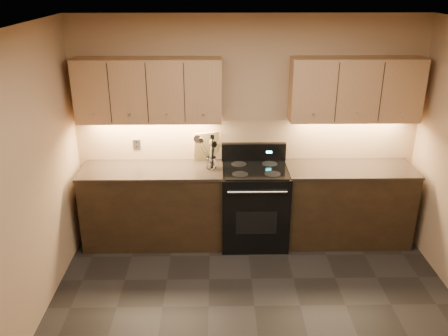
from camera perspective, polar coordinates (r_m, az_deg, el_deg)
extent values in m
plane|color=silver|center=(3.33, 5.41, 15.62)|extent=(4.00, 4.00, 0.00)
cube|color=tan|center=(5.56, 2.80, 4.68)|extent=(4.00, 0.04, 2.60)
cube|color=tan|center=(4.04, -24.90, -4.51)|extent=(0.04, 4.00, 2.60)
cube|color=black|center=(5.64, -8.43, -4.61)|extent=(1.60, 0.60, 0.90)
cube|color=#3C2F26|center=(5.45, -8.70, -0.24)|extent=(1.62, 0.62, 0.03)
cube|color=black|center=(5.80, 14.57, -4.34)|extent=(1.44, 0.60, 0.90)
cube|color=#3C2F26|center=(5.61, 15.02, -0.09)|extent=(1.46, 0.62, 0.03)
cube|color=black|center=(5.59, 3.66, -4.58)|extent=(0.76, 0.65, 0.92)
cube|color=black|center=(5.39, 3.78, -0.17)|extent=(0.70, 0.60, 0.01)
cube|color=black|center=(5.62, 3.58, 1.93)|extent=(0.76, 0.07, 0.22)
cube|color=#19E5F2|center=(5.60, 5.45, 1.91)|extent=(0.06, 0.00, 0.03)
cylinder|color=silver|center=(5.13, 4.04, -2.91)|extent=(0.65, 0.02, 0.02)
cube|color=black|center=(5.32, 3.92, -6.62)|extent=(0.46, 0.00, 0.28)
cylinder|color=black|center=(5.24, 1.95, -0.74)|extent=(0.18, 0.18, 0.00)
cylinder|color=black|center=(5.27, 5.86, -0.71)|extent=(0.18, 0.18, 0.00)
cylinder|color=black|center=(5.52, 1.80, 0.48)|extent=(0.18, 0.18, 0.00)
cylinder|color=black|center=(5.54, 5.52, 0.50)|extent=(0.18, 0.18, 0.00)
cube|color=tan|center=(5.33, -9.05, 9.21)|extent=(1.60, 0.30, 0.70)
cube|color=tan|center=(5.49, 15.54, 9.08)|extent=(1.44, 0.30, 0.70)
cube|color=#B2B5BA|center=(5.68, -10.45, 2.79)|extent=(0.08, 0.01, 0.12)
cylinder|color=white|center=(5.38, -1.54, 0.68)|extent=(0.12, 0.12, 0.14)
cylinder|color=white|center=(5.40, -1.54, 0.08)|extent=(0.11, 0.11, 0.02)
cube|color=tan|center=(5.57, -2.15, 2.64)|extent=(0.31, 0.17, 0.36)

